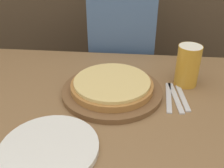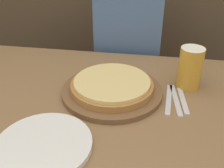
{
  "view_description": "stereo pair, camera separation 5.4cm",
  "coord_description": "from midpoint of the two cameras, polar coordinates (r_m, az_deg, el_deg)",
  "views": [
    {
      "loc": [
        0.16,
        -0.74,
        1.28
      ],
      "look_at": [
        0.08,
        0.07,
        0.79
      ],
      "focal_mm": 42.0,
      "sensor_mm": 36.0,
      "label": 1
    },
    {
      "loc": [
        0.21,
        -0.74,
        1.28
      ],
      "look_at": [
        0.08,
        0.07,
        0.79
      ],
      "focal_mm": 42.0,
      "sensor_mm": 36.0,
      "label": 2
    }
  ],
  "objects": [
    {
      "name": "spoon",
      "position": [
        0.97,
        16.75,
        -3.48
      ],
      "size": [
        0.03,
        0.17,
        0.0
      ],
      "color": "silver",
      "rests_on": "dining_table"
    },
    {
      "name": "diner_person",
      "position": [
        1.46,
        4.54,
        5.49
      ],
      "size": [
        0.34,
        0.2,
        1.32
      ],
      "color": "#33333D",
      "rests_on": "ground_plane"
    },
    {
      "name": "fork",
      "position": [
        0.97,
        13.83,
        -3.25
      ],
      "size": [
        0.03,
        0.2,
        0.0
      ],
      "color": "silver",
      "rests_on": "dining_table"
    },
    {
      "name": "dinner_knife",
      "position": [
        0.97,
        15.29,
        -3.36
      ],
      "size": [
        0.04,
        0.2,
        0.0
      ],
      "color": "silver",
      "rests_on": "dining_table"
    },
    {
      "name": "dinner_plate",
      "position": [
        0.77,
        -12.7,
        -12.88
      ],
      "size": [
        0.27,
        0.27,
        0.02
      ],
      "color": "white",
      "rests_on": "dining_table"
    },
    {
      "name": "beer_glass",
      "position": [
        1.03,
        18.16,
        3.66
      ],
      "size": [
        0.09,
        0.09,
        0.16
      ],
      "color": "gold",
      "rests_on": "dining_table"
    },
    {
      "name": "pizza_on_board",
      "position": [
        0.96,
        1.62,
        -0.81
      ],
      "size": [
        0.37,
        0.37,
        0.06
      ],
      "color": "brown",
      "rests_on": "dining_table"
    }
  ]
}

